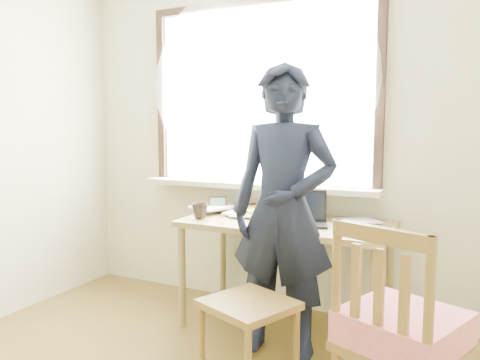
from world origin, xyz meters
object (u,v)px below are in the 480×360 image
at_px(desk, 286,232).
at_px(person, 283,211).
at_px(mug_white, 292,208).
at_px(mug_dark, 200,211).
at_px(laptop, 303,216).
at_px(work_chair, 249,313).
at_px(side_chair, 401,332).

distance_m(desk, person, 0.41).
relative_size(mug_white, person, 0.07).
height_order(desk, mug_dark, mug_dark).
distance_m(laptop, person, 0.31).
xyz_separation_m(desk, mug_dark, (-0.56, -0.18, 0.13)).
height_order(laptop, mug_white, laptop).
bearing_deg(work_chair, mug_white, 96.06).
bearing_deg(mug_dark, side_chair, -28.42).
height_order(desk, work_chair, desk).
bearing_deg(mug_dark, work_chair, -41.07).
bearing_deg(side_chair, work_chair, 164.10).
height_order(side_chair, person, person).
xyz_separation_m(mug_white, person, (0.15, -0.56, 0.08)).
height_order(mug_dark, side_chair, side_chair).
bearing_deg(laptop, desk, 163.96).
bearing_deg(mug_white, person, -75.34).
height_order(laptop, work_chair, laptop).
xyz_separation_m(desk, mug_white, (-0.04, 0.23, 0.13)).
bearing_deg(laptop, mug_white, 122.68).
relative_size(desk, mug_white, 10.92).
height_order(desk, laptop, laptop).
relative_size(side_chair, person, 0.57).
xyz_separation_m(work_chair, person, (0.05, 0.38, 0.50)).
bearing_deg(work_chair, desk, 94.71).
xyz_separation_m(mug_white, work_chair, (0.10, -0.95, -0.42)).
height_order(mug_white, side_chair, side_chair).
relative_size(laptop, mug_dark, 3.28).
relative_size(mug_dark, person, 0.07).
bearing_deg(side_chair, person, 140.93).
bearing_deg(mug_white, desk, -79.71).
height_order(desk, person, person).
bearing_deg(work_chair, laptop, 84.25).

